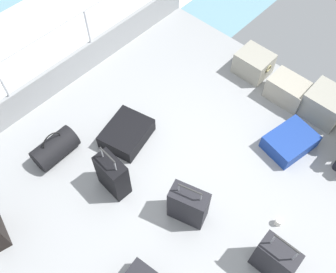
{
  "coord_description": "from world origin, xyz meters",
  "views": [
    {
      "loc": [
        1.47,
        -1.6,
        4.16
      ],
      "look_at": [
        -0.31,
        0.33,
        0.25
      ],
      "focal_mm": 39.78,
      "sensor_mm": 36.0,
      "label": 1
    }
  ],
  "objects_px": {
    "suitcase_0": "(275,259)",
    "suitcase_5": "(290,142)",
    "suitcase_2": "(188,205)",
    "suitcase_3": "(113,175)",
    "suitcase_6": "(127,133)",
    "cargo_crate_0": "(254,64)",
    "cargo_crate_1": "(288,90)",
    "paper_cup": "(279,222)",
    "duffel_bag": "(55,148)",
    "cargo_crate_2": "(325,105)"
  },
  "relations": [
    {
      "from": "cargo_crate_0",
      "to": "suitcase_6",
      "type": "xyz_separation_m",
      "value": [
        -0.51,
        -2.13,
        -0.07
      ]
    },
    {
      "from": "suitcase_2",
      "to": "paper_cup",
      "type": "xyz_separation_m",
      "value": [
        0.85,
        0.63,
        -0.22
      ]
    },
    {
      "from": "suitcase_5",
      "to": "paper_cup",
      "type": "xyz_separation_m",
      "value": [
        0.5,
        -1.0,
        -0.06
      ]
    },
    {
      "from": "cargo_crate_0",
      "to": "suitcase_6",
      "type": "height_order",
      "value": "cargo_crate_0"
    },
    {
      "from": "suitcase_0",
      "to": "suitcase_5",
      "type": "relative_size",
      "value": 1.1
    },
    {
      "from": "cargo_crate_0",
      "to": "cargo_crate_2",
      "type": "relative_size",
      "value": 0.93
    },
    {
      "from": "suitcase_6",
      "to": "duffel_bag",
      "type": "distance_m",
      "value": 0.93
    },
    {
      "from": "suitcase_3",
      "to": "suitcase_6",
      "type": "xyz_separation_m",
      "value": [
        -0.41,
        0.6,
        -0.18
      ]
    },
    {
      "from": "suitcase_0",
      "to": "suitcase_5",
      "type": "height_order",
      "value": "suitcase_0"
    },
    {
      "from": "cargo_crate_1",
      "to": "suitcase_5",
      "type": "distance_m",
      "value": 0.84
    },
    {
      "from": "cargo_crate_0",
      "to": "cargo_crate_1",
      "type": "relative_size",
      "value": 0.89
    },
    {
      "from": "cargo_crate_1",
      "to": "suitcase_5",
      "type": "height_order",
      "value": "cargo_crate_1"
    },
    {
      "from": "suitcase_5",
      "to": "paper_cup",
      "type": "relative_size",
      "value": 7.05
    },
    {
      "from": "cargo_crate_0",
      "to": "suitcase_3",
      "type": "xyz_separation_m",
      "value": [
        -0.1,
        -2.72,
        0.11
      ]
    },
    {
      "from": "cargo_crate_2",
      "to": "suitcase_6",
      "type": "distance_m",
      "value": 2.72
    },
    {
      "from": "suitcase_3",
      "to": "suitcase_6",
      "type": "height_order",
      "value": "suitcase_3"
    },
    {
      "from": "suitcase_6",
      "to": "suitcase_5",
      "type": "bearing_deg",
      "value": 39.27
    },
    {
      "from": "duffel_bag",
      "to": "suitcase_3",
      "type": "bearing_deg",
      "value": 12.57
    },
    {
      "from": "cargo_crate_1",
      "to": "cargo_crate_0",
      "type": "bearing_deg",
      "value": 171.8
    },
    {
      "from": "suitcase_6",
      "to": "cargo_crate_1",
      "type": "bearing_deg",
      "value": 60.04
    },
    {
      "from": "suitcase_5",
      "to": "duffel_bag",
      "type": "bearing_deg",
      "value": -134.77
    },
    {
      "from": "cargo_crate_0",
      "to": "suitcase_2",
      "type": "xyz_separation_m",
      "value": [
        0.79,
        -2.4,
        0.1
      ]
    },
    {
      "from": "suitcase_3",
      "to": "suitcase_5",
      "type": "relative_size",
      "value": 1.08
    },
    {
      "from": "cargo_crate_1",
      "to": "suitcase_0",
      "type": "distance_m",
      "value": 2.46
    },
    {
      "from": "suitcase_0",
      "to": "suitcase_6",
      "type": "bearing_deg",
      "value": 177.0
    },
    {
      "from": "cargo_crate_1",
      "to": "suitcase_5",
      "type": "bearing_deg",
      "value": -54.49
    },
    {
      "from": "duffel_bag",
      "to": "paper_cup",
      "type": "relative_size",
      "value": 5.78
    },
    {
      "from": "cargo_crate_2",
      "to": "cargo_crate_0",
      "type": "bearing_deg",
      "value": 179.82
    },
    {
      "from": "cargo_crate_0",
      "to": "suitcase_5",
      "type": "distance_m",
      "value": 1.38
    },
    {
      "from": "cargo_crate_0",
      "to": "paper_cup",
      "type": "distance_m",
      "value": 2.41
    },
    {
      "from": "cargo_crate_1",
      "to": "suitcase_6",
      "type": "height_order",
      "value": "cargo_crate_1"
    },
    {
      "from": "cargo_crate_2",
      "to": "suitcase_2",
      "type": "height_order",
      "value": "suitcase_2"
    },
    {
      "from": "suitcase_0",
      "to": "cargo_crate_0",
      "type": "bearing_deg",
      "value": 129.24
    },
    {
      "from": "suitcase_6",
      "to": "paper_cup",
      "type": "xyz_separation_m",
      "value": [
        2.15,
        0.36,
        -0.06
      ]
    },
    {
      "from": "suitcase_2",
      "to": "suitcase_0",
      "type": "bearing_deg",
      "value": 8.23
    },
    {
      "from": "cargo_crate_2",
      "to": "duffel_bag",
      "type": "xyz_separation_m",
      "value": [
        -2.17,
        -2.92,
        -0.05
      ]
    },
    {
      "from": "suitcase_0",
      "to": "paper_cup",
      "type": "relative_size",
      "value": 7.77
    },
    {
      "from": "suitcase_2",
      "to": "suitcase_5",
      "type": "height_order",
      "value": "suitcase_2"
    },
    {
      "from": "cargo_crate_2",
      "to": "suitcase_5",
      "type": "xyz_separation_m",
      "value": [
        -0.04,
        -0.77,
        -0.1
      ]
    },
    {
      "from": "suitcase_6",
      "to": "paper_cup",
      "type": "distance_m",
      "value": 2.18
    },
    {
      "from": "suitcase_0",
      "to": "paper_cup",
      "type": "height_order",
      "value": "suitcase_0"
    },
    {
      "from": "cargo_crate_1",
      "to": "suitcase_0",
      "type": "relative_size",
      "value": 0.75
    },
    {
      "from": "suitcase_0",
      "to": "suitcase_5",
      "type": "xyz_separation_m",
      "value": [
        -0.7,
        1.48,
        -0.17
      ]
    },
    {
      "from": "suitcase_2",
      "to": "paper_cup",
      "type": "distance_m",
      "value": 1.08
    },
    {
      "from": "cargo_crate_2",
      "to": "suitcase_2",
      "type": "relative_size",
      "value": 0.82
    },
    {
      "from": "cargo_crate_0",
      "to": "suitcase_3",
      "type": "relative_size",
      "value": 0.69
    },
    {
      "from": "suitcase_0",
      "to": "duffel_bag",
      "type": "xyz_separation_m",
      "value": [
        -2.83,
        -0.67,
        -0.12
      ]
    },
    {
      "from": "suitcase_2",
      "to": "suitcase_3",
      "type": "distance_m",
      "value": 0.95
    },
    {
      "from": "suitcase_0",
      "to": "suitcase_5",
      "type": "distance_m",
      "value": 1.64
    },
    {
      "from": "cargo_crate_0",
      "to": "cargo_crate_1",
      "type": "distance_m",
      "value": 0.67
    }
  ]
}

